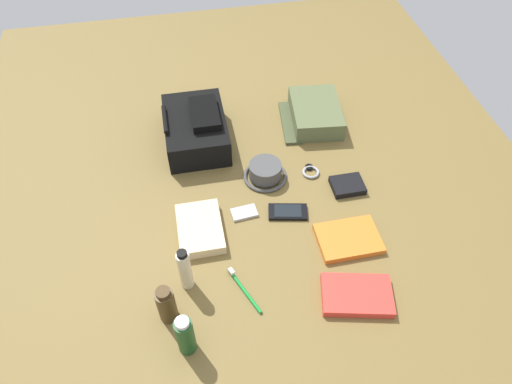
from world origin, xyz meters
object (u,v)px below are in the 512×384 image
Objects in this scene: toiletry_pouch at (314,113)px; media_player at (244,213)px; paperback_novel at (357,295)px; wristwatch at (311,171)px; cell_phone at (288,212)px; toothbrush at (242,288)px; travel_guidebook at (348,239)px; shampoo_bottle at (185,335)px; lotion_bottle at (185,270)px; bucket_hat at (265,172)px; wallet at (347,185)px; backpack at (196,128)px; cologne_bottle at (166,304)px; folded_towel at (200,229)px.

media_player is at bearing 139.41° from toiletry_pouch.
paperback_novel is 0.51m from wristwatch.
toothbrush is at bearing 141.87° from cell_phone.
shampoo_bottle is at bearing 115.21° from travel_guidebook.
lotion_bottle is 0.41m from cell_phone.
bucket_hat is 0.79× the size of travel_guidebook.
wallet is at bearing -132.00° from wristwatch.
backpack is 2.36× the size of cell_phone.
shampoo_bottle is 0.49m from media_player.
cell_phone is (0.40, -0.37, -0.07)m from shampoo_bottle.
toothbrush is (0.15, -0.17, -0.07)m from shampoo_bottle.
lotion_bottle is at bearing -33.91° from cologne_bottle.
toiletry_pouch is at bearing -40.47° from cologne_bottle.
backpack is 2.18× the size of shampoo_bottle.
backpack is 2.12× the size of bucket_hat.
toiletry_pouch is 0.59m from travel_guidebook.
toiletry_pouch is at bearing -47.70° from folded_towel.
lotion_bottle is at bearing 96.37° from travel_guidebook.
paperback_novel is 0.33m from toothbrush.
toothbrush is (-0.28, 0.06, 0.00)m from media_player.
cell_phone is at bearing 47.57° from travel_guidebook.
shampoo_bottle reaches higher than toothbrush.
lotion_bottle is (0.09, -0.06, 0.01)m from cologne_bottle.
travel_guidebook is at bearing -173.28° from wristwatch.
backpack is 1.18× the size of toiletry_pouch.
toothbrush is at bearing -157.31° from folded_towel.
media_player is at bearing -40.31° from cologne_bottle.
shampoo_bottle is at bearing 129.93° from toothbrush.
backpack reaches higher than cologne_bottle.
backpack is 2.01× the size of lotion_bottle.
lotion_bottle reaches higher than wallet.
backpack reaches higher than bucket_hat.
toiletry_pouch is 0.68m from folded_towel.
bucket_hat is at bearing 136.42° from toiletry_pouch.
bucket_hat is at bearing -52.42° from folded_towel.
toiletry_pouch is 1.80× the size of bucket_hat.
wallet is (0.47, -0.60, -0.06)m from shampoo_bottle.
media_player is (0.03, 0.14, -0.00)m from cell_phone.
shampoo_bottle reaches higher than paperback_novel.
bucket_hat is 2.18× the size of wristwatch.
paperback_novel reaches higher than travel_guidebook.
toothbrush reaches higher than wristwatch.
media_player is at bearing 35.38° from paperback_novel.
cologne_bottle is 0.30m from folded_towel.
wallet reaches higher than media_player.
travel_guidebook is at bearing -132.43° from cell_phone.
toiletry_pouch reaches higher than media_player.
cologne_bottle is 1.53× the size of media_player.
wristwatch is at bearing -49.45° from cologne_bottle.
lotion_bottle is at bearing 73.63° from paperback_novel.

